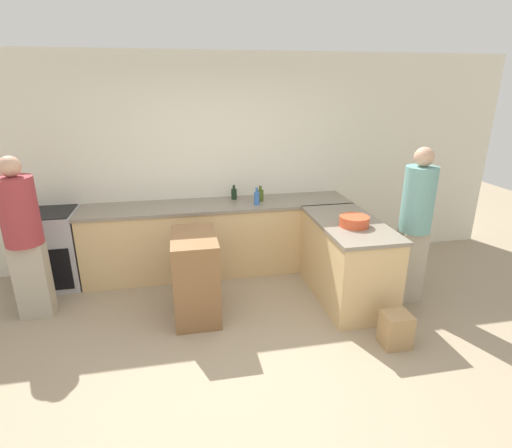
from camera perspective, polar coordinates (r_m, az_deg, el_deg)
name	(u,v)px	position (r m, az deg, el deg)	size (l,w,h in m)	color
ground_plane	(244,362)	(3.73, -1.73, -19.15)	(14.00, 14.00, 0.00)	tan
wall_back	(214,163)	(5.23, -5.99, 8.62)	(8.00, 0.06, 2.70)	silver
counter_back	(219,237)	(5.15, -5.28, -1.90)	(3.35, 0.65, 0.91)	#D6B27A
counter_peninsula	(347,260)	(4.61, 12.82, -5.02)	(0.69, 1.36, 0.91)	#D6B27A
range_oven	(50,249)	(5.37, -27.36, -3.19)	(0.70, 0.63, 0.92)	#ADADB2
island_table	(196,276)	(4.20, -8.63, -7.34)	(0.45, 0.74, 0.89)	brown
mixing_bowl	(354,221)	(4.30, 13.86, 0.40)	(0.31, 0.31, 0.11)	#DB512D
water_bottle_blue	(257,198)	(4.92, 0.10, 3.76)	(0.07, 0.07, 0.22)	#386BB7
wine_bottle_dark	(234,194)	(5.17, -3.16, 4.36)	(0.07, 0.07, 0.18)	black
olive_oil_bottle	(260,195)	(5.08, 0.61, 4.17)	(0.08, 0.08, 0.19)	#475B1E
person_by_range	(23,234)	(4.57, -30.28, -1.26)	(0.36, 0.36, 1.69)	#ADA38E
person_at_peninsula	(415,221)	(4.58, 21.79, 0.41)	(0.33, 0.33, 1.73)	#ADA38E
paper_bag	(396,330)	(4.05, 19.33, -14.06)	(0.25, 0.22, 0.33)	#A88456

